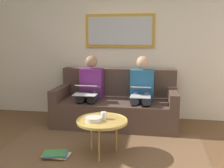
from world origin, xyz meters
TOP-DOWN VIEW (x-y plane):
  - wall_rear at (0.00, -2.60)m, footprint 6.00×0.12m
  - area_rug at (0.00, -0.85)m, footprint 2.60×1.80m
  - couch at (0.00, -2.12)m, footprint 1.99×0.90m
  - framed_mirror at (0.00, -2.51)m, footprint 1.22×0.05m
  - coffee_table at (-0.01, -0.90)m, footprint 0.63×0.63m
  - cup at (-0.02, -0.94)m, footprint 0.07×0.07m
  - bowl at (0.08, -0.84)m, footprint 0.20×0.20m
  - person_left at (-0.43, -2.05)m, footprint 0.38×0.58m
  - laptop_silver at (-0.43, -1.81)m, footprint 0.30×0.36m
  - person_right at (0.43, -2.05)m, footprint 0.38×0.58m
  - laptop_white at (0.43, -1.80)m, footprint 0.36×0.34m
  - magazine_stack at (0.53, -0.74)m, footprint 0.33×0.27m

SIDE VIEW (x-z plane):
  - area_rug at x=0.00m, z-range 0.00..0.01m
  - magazine_stack at x=0.53m, z-range 0.00..0.06m
  - couch at x=0.00m, z-range -0.14..0.76m
  - coffee_table at x=-0.01m, z-range 0.21..0.66m
  - bowl at x=0.08m, z-range 0.45..0.50m
  - cup at x=-0.02m, z-range 0.45..0.54m
  - person_left at x=-0.43m, z-range 0.04..1.18m
  - person_right at x=0.43m, z-range 0.04..1.18m
  - laptop_white at x=0.43m, z-range 0.55..0.70m
  - laptop_silver at x=-0.43m, z-range 0.55..0.71m
  - wall_rear at x=0.00m, z-range 0.00..2.60m
  - framed_mirror at x=0.00m, z-range 1.26..1.84m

